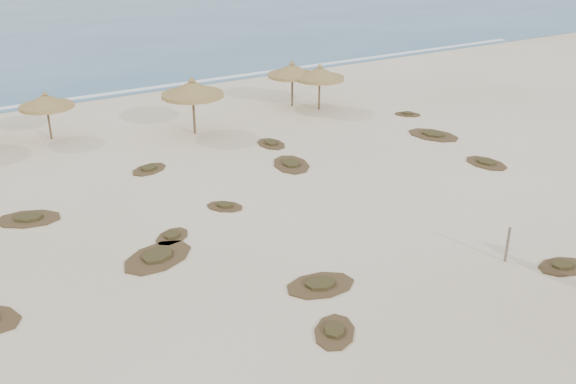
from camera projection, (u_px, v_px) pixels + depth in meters
The scene contains 20 objects.
ground at pixel (396, 263), 20.82m from camera, with size 160.00×160.00×0.00m, color #F0E1C5.
foam_line at pixel (129, 91), 41.08m from camera, with size 70.00×0.60×0.01m, color white.
palapa_2 at pixel (46, 102), 31.56m from camera, with size 3.48×3.48×2.49m.
palapa_3 at pixel (192, 90), 32.25m from camera, with size 4.17×4.17×2.98m.
palapa_4 at pixel (292, 71), 37.09m from camera, with size 3.84×3.84×2.71m.
palapa_5 at pixel (320, 74), 36.43m from camera, with size 3.50×3.50×2.69m.
fence_post_near at pixel (508, 245), 20.69m from camera, with size 0.09×0.09×1.23m, color #6C6251.
scrub_1 at pixel (158, 257), 21.10m from camera, with size 3.10×2.62×0.16m.
scrub_2 at pixel (172, 236), 22.43m from camera, with size 1.78×1.68×0.16m.
scrub_3 at pixel (291, 164), 28.93m from camera, with size 2.20×2.77×0.16m.
scrub_4 at pixel (486, 163), 29.08m from camera, with size 1.44×2.14×0.16m.
scrub_5 at pixel (433, 135), 32.79m from camera, with size 2.53×3.14×0.16m.
scrub_6 at pixel (28, 218), 23.76m from camera, with size 2.79×2.37×0.16m.
scrub_7 at pixel (271, 144), 31.53m from camera, with size 1.26×1.89×0.16m.
scrub_9 at pixel (320, 285), 19.50m from camera, with size 2.42×1.78×0.16m.
scrub_10 at pixel (408, 114), 36.21m from camera, with size 1.69×1.71×0.16m.
scrub_11 at pixel (334, 332), 17.31m from camera, with size 1.96×2.00×0.16m.
scrub_12 at pixel (563, 266), 20.53m from camera, with size 1.90×1.42×0.16m.
scrub_13 at pixel (149, 169), 28.38m from camera, with size 2.10×1.82×0.16m.
scrub_14 at pixel (225, 206), 24.76m from camera, with size 1.67×1.72×0.16m.
Camera 1 is at (-12.58, -13.59, 10.39)m, focal length 40.00 mm.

